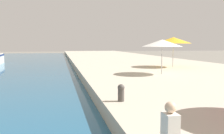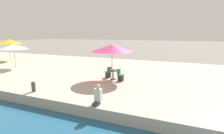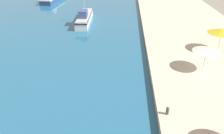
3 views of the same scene
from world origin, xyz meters
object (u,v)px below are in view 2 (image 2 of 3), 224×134
(cafe_umbrella_white, at_px, (14,47))
(cafe_table, at_px, (113,73))
(cafe_umbrella_striped, at_px, (8,42))
(cafe_chair_left, at_px, (108,74))
(cafe_chair_right, at_px, (120,77))
(mooring_bollard, at_px, (33,86))
(person_at_quay, at_px, (98,95))
(cafe_umbrella_pink, at_px, (112,48))

(cafe_umbrella_white, distance_m, cafe_table, 11.27)
(cafe_umbrella_striped, xyz_separation_m, cafe_table, (-3.61, -16.28, -1.98))
(cafe_chair_left, xyz_separation_m, cafe_chair_right, (-0.61, -1.29, 0.00))
(cafe_table, bearing_deg, mooring_bollard, 143.40)
(cafe_umbrella_white, relative_size, cafe_table, 3.60)
(cafe_umbrella_white, bearing_deg, cafe_chair_left, -89.42)
(cafe_umbrella_white, height_order, cafe_umbrella_striped, cafe_umbrella_striped)
(person_at_quay, bearing_deg, cafe_chair_left, 18.43)
(cafe_umbrella_pink, bearing_deg, cafe_umbrella_striped, 77.19)
(person_at_quay, bearing_deg, cafe_umbrella_pink, 14.18)
(cafe_chair_right, xyz_separation_m, mooring_bollard, (-4.42, 4.13, 0.02))
(mooring_bollard, bearing_deg, cafe_umbrella_striped, 57.30)
(cafe_umbrella_striped, bearing_deg, cafe_chair_left, -101.58)
(cafe_table, bearing_deg, cafe_umbrella_pink, 139.81)
(cafe_umbrella_pink, xyz_separation_m, cafe_table, (0.07, -0.06, -1.96))
(cafe_chair_left, relative_size, person_at_quay, 0.87)
(cafe_umbrella_white, bearing_deg, cafe_umbrella_striped, 57.12)
(cafe_chair_left, bearing_deg, cafe_umbrella_striped, 111.90)
(cafe_chair_left, height_order, mooring_bollard, cafe_chair_left)
(cafe_umbrella_pink, distance_m, cafe_umbrella_white, 11.09)
(person_at_quay, height_order, mooring_bollard, person_at_quay)
(cafe_umbrella_white, xyz_separation_m, person_at_quay, (-5.11, -12.28, -1.77))
(cafe_umbrella_striped, relative_size, cafe_table, 4.22)
(cafe_umbrella_white, relative_size, cafe_umbrella_striped, 0.85)
(person_at_quay, bearing_deg, cafe_table, 13.27)
(cafe_umbrella_pink, height_order, mooring_bollard, cafe_umbrella_pink)
(cafe_chair_left, bearing_deg, mooring_bollard, -175.93)
(cafe_chair_left, distance_m, mooring_bollard, 5.77)
(cafe_table, height_order, mooring_bollard, cafe_table)
(cafe_umbrella_pink, height_order, cafe_umbrella_striped, cafe_umbrella_striped)
(mooring_bollard, bearing_deg, person_at_quay, -92.38)
(cafe_umbrella_striped, bearing_deg, cafe_chair_right, -102.71)
(cafe_chair_right, distance_m, person_at_quay, 4.63)
(cafe_umbrella_white, bearing_deg, cafe_chair_right, -92.45)
(cafe_table, relative_size, person_at_quay, 0.77)
(cafe_umbrella_striped, distance_m, mooring_bollard, 15.41)
(cafe_umbrella_white, height_order, person_at_quay, cafe_umbrella_white)
(cafe_umbrella_white, distance_m, cafe_chair_left, 10.71)
(cafe_umbrella_pink, bearing_deg, mooring_bollard, 143.46)
(cafe_chair_left, bearing_deg, cafe_umbrella_pink, -97.71)
(cafe_table, bearing_deg, person_at_quay, -166.73)
(cafe_umbrella_white, xyz_separation_m, mooring_bollard, (-4.92, -7.70, -1.88))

